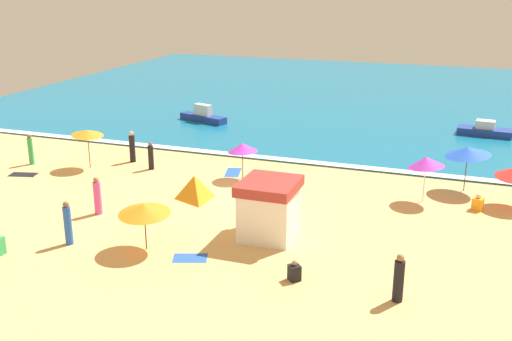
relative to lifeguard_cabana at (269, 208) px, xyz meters
name	(u,v)px	position (x,y,z in m)	size (l,w,h in m)	color
ground_plane	(253,197)	(-2.24, 4.16, -1.24)	(60.00, 60.00, 0.00)	#E5B26B
ocean_water	(358,95)	(-2.24, 32.16, -1.19)	(60.00, 44.00, 0.10)	#146B93
wave_breaker_foam	(290,160)	(-2.24, 10.46, -1.14)	(57.00, 0.70, 0.01)	white
lifeguard_cabana	(269,208)	(0.00, 0.00, 0.00)	(2.28, 2.56, 2.42)	white
beach_umbrella_0	(243,147)	(-3.72, 6.64, 0.49)	(1.72, 1.70, 2.01)	#4C3823
beach_umbrella_1	(87,133)	(-12.59, 5.52, 0.79)	(2.20, 2.19, 2.27)	#4C3823
beach_umbrella_2	(468,151)	(7.53, 8.63, 0.83)	(2.93, 2.92, 2.41)	#4C3823
beach_umbrella_3	(144,209)	(-4.17, -2.89, 0.46)	(2.50, 2.51, 1.96)	#4C3823
beach_umbrella_4	(426,162)	(5.70, 6.33, 0.75)	(1.91, 1.87, 2.34)	silver
beach_tent	(195,187)	(-4.88, 3.10, -0.68)	(2.33, 2.51, 1.13)	orange
beachgoer_0	(399,279)	(5.74, -3.59, -0.43)	(0.44, 0.44, 1.71)	black
beachgoer_1	(132,147)	(-10.88, 7.32, -0.36)	(0.47, 0.47, 1.84)	black
beachgoer_2	(31,150)	(-16.13, 4.92, -0.38)	(0.40, 0.40, 1.78)	green
beachgoer_3	(68,224)	(-7.35, -3.52, -0.36)	(0.41, 0.41, 1.83)	blue
beachgoer_4	(97,197)	(-8.11, -0.33, -0.40)	(0.46, 0.46, 1.76)	#D84CA5
beachgoer_6	(478,203)	(8.19, 6.09, -0.92)	(0.56, 0.56, 0.78)	orange
beachgoer_7	(294,272)	(2.09, -3.35, -0.92)	(0.55, 0.55, 0.77)	black
beachgoer_8	(151,156)	(-9.15, 6.41, -0.49)	(0.43, 0.43, 1.58)	black
beach_towel_0	(23,175)	(-15.29, 3.14, -1.23)	(1.62, 1.11, 0.01)	black
beach_towel_1	(233,172)	(-4.60, 7.42, -1.23)	(1.17, 1.78, 0.01)	blue
beach_towel_2	(190,258)	(-2.18, -3.05, -1.23)	(1.50, 1.19, 0.01)	blue
small_boat_0	(203,116)	(-11.14, 17.75, -0.73)	(3.97, 2.04, 1.28)	navy
small_boat_1	(485,130)	(8.52, 20.47, -0.80)	(3.59, 1.62, 1.02)	navy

